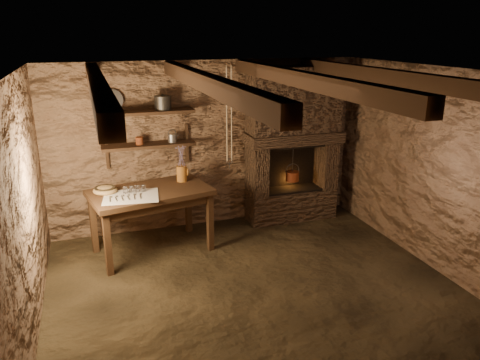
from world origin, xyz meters
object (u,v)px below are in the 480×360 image
object	(u,v)px
wooden_bowl	(105,190)
red_pot	(292,175)
iron_stockpot	(163,104)
work_table	(152,219)
stoneware_jug	(182,166)

from	to	relation	value
wooden_bowl	red_pot	distance (m)	2.76
iron_stockpot	red_pot	size ratio (longest dim) A/B	0.41
red_pot	work_table	bearing A→B (deg)	-168.67
stoneware_jug	iron_stockpot	world-z (taller)	iron_stockpot
work_table	red_pot	size ratio (longest dim) A/B	3.01
work_table	wooden_bowl	world-z (taller)	wooden_bowl
work_table	red_pot	bearing A→B (deg)	-0.33
iron_stockpot	wooden_bowl	bearing A→B (deg)	-149.81
stoneware_jug	work_table	bearing A→B (deg)	-158.00
wooden_bowl	red_pot	world-z (taller)	red_pot
work_table	stoneware_jug	bearing A→B (deg)	15.51
stoneware_jug	red_pot	world-z (taller)	stoneware_jug
work_table	stoneware_jug	world-z (taller)	stoneware_jug
work_table	iron_stockpot	size ratio (longest dim) A/B	7.37
stoneware_jug	wooden_bowl	size ratio (longest dim) A/B	1.63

